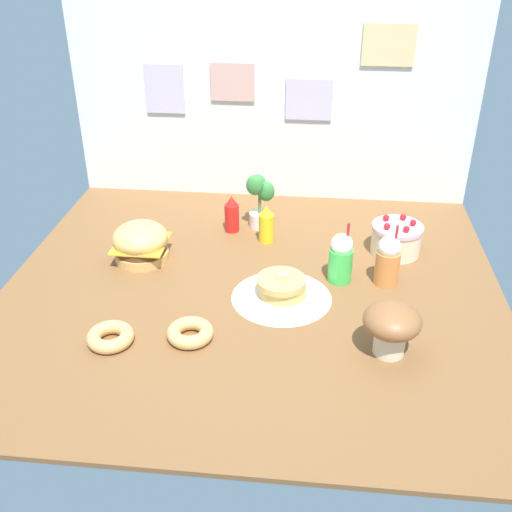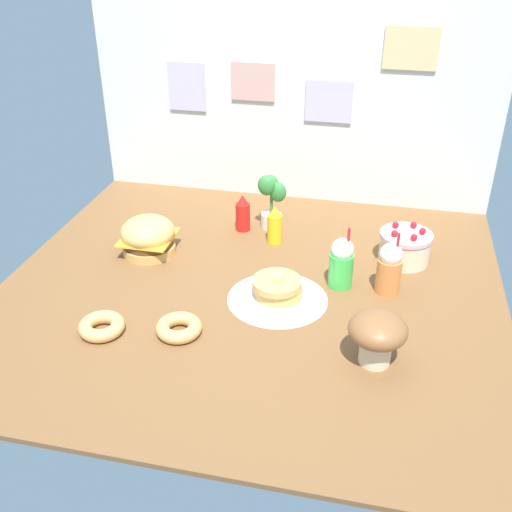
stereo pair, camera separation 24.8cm
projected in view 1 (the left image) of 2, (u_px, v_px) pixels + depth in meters
ground_plane at (252, 290)px, 2.49m from camera, size 2.05×1.90×0.02m
back_wall at (272, 100)px, 3.04m from camera, size 2.05×0.04×1.04m
doily_mat at (281, 297)px, 2.42m from camera, size 0.40×0.40×0.00m
burger at (141, 242)px, 2.65m from camera, size 0.24×0.24×0.18m
pancake_stack at (282, 289)px, 2.40m from camera, size 0.31×0.31×0.11m
layer_cake at (396, 239)px, 2.71m from camera, size 0.23×0.23×0.17m
ketchup_bottle at (232, 215)px, 2.89m from camera, size 0.07×0.07×0.18m
mustard_bottle at (266, 225)px, 2.80m from camera, size 0.07×0.07×0.18m
cream_soda_cup at (341, 258)px, 2.49m from camera, size 0.10×0.10×0.27m
orange_float_cup at (388, 260)px, 2.47m from camera, size 0.10×0.10×0.27m
donut_pink_glaze at (110, 336)px, 2.16m from camera, size 0.17×0.17×0.05m
donut_chocolate at (190, 332)px, 2.18m from camera, size 0.17×0.17×0.05m
potted_plant at (260, 199)px, 2.89m from camera, size 0.13×0.11×0.28m
mushroom_stool at (392, 325)px, 2.06m from camera, size 0.20×0.20×0.19m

